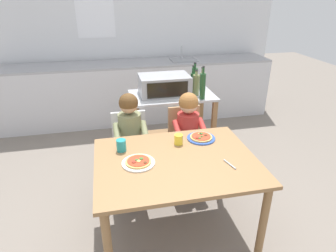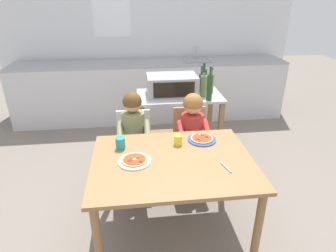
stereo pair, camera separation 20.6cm
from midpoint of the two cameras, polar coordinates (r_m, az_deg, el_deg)
ground_plane at (r=3.63m, az=-4.52°, el=-7.06°), size 11.56×11.56×0.00m
back_wall_tiled at (r=4.89m, az=-8.23°, el=18.17°), size 4.64×0.14×2.70m
kitchen_counter at (r=4.68m, az=-7.10°, el=6.72°), size 4.18×0.60×1.12m
kitchen_island_cart at (r=3.41m, az=-0.97°, el=1.55°), size 0.94×0.55×0.85m
toaster_oven at (r=3.27m, az=-2.54°, el=7.98°), size 0.55×0.37×0.22m
bottle_tall_green_wine at (r=3.43m, az=4.99°, el=8.78°), size 0.06×0.06×0.27m
bottle_slim_sauce at (r=3.26m, az=3.66°, el=8.04°), size 0.08×0.08×0.28m
bottle_clear_vinegar at (r=3.39m, az=3.11°, el=8.67°), size 0.05×0.05×0.30m
bottle_squat_spirits at (r=3.48m, az=3.50°, el=9.33°), size 0.07×0.07×0.31m
bottle_brown_beer at (r=3.13m, az=4.91°, el=7.80°), size 0.06×0.06×0.35m
dining_table at (r=2.32m, az=-0.99°, el=-8.68°), size 1.24×0.96×0.74m
dining_chair_left at (r=3.02m, az=-9.26°, el=-3.92°), size 0.36×0.36×0.81m
dining_chair_right at (r=3.11m, az=1.59°, el=-2.67°), size 0.36×0.36×0.81m
child_in_olive_shirt at (r=2.82m, az=-9.35°, el=-1.81°), size 0.32×0.42×1.04m
child_in_red_shirt at (r=2.92m, az=2.19°, el=-0.69°), size 0.32×0.42×1.00m
pizza_plate_white at (r=2.24m, az=-8.46°, el=-7.07°), size 0.25×0.25×0.03m
pizza_plate_blue_rimmed at (r=2.57m, az=4.20°, el=-2.32°), size 0.25×0.25×0.03m
drinking_cup_teal at (r=2.41m, az=-11.55°, el=-3.77°), size 0.08×0.08×0.10m
drinking_cup_yellow at (r=2.47m, az=-0.32°, el=-2.69°), size 0.07×0.07×0.09m
serving_spoon at (r=2.23m, az=9.37°, el=-7.44°), size 0.05×0.14×0.01m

